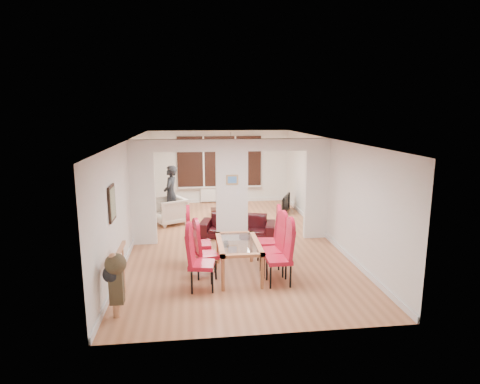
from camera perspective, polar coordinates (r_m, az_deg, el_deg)
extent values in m
cube|color=#B16E47|center=(10.43, -1.14, -6.85)|extent=(5.00, 9.00, 0.01)
cube|color=white|center=(10.10, -1.17, 0.17)|extent=(5.00, 0.18, 2.60)
cube|color=black|center=(14.44, -2.93, 4.37)|extent=(3.00, 0.08, 1.80)
cube|color=white|center=(14.60, -2.87, -0.33)|extent=(1.40, 0.08, 0.50)
sphere|color=orange|center=(13.27, -1.31, 6.58)|extent=(0.36, 0.36, 0.36)
cube|color=gray|center=(7.79, -17.75, -1.52)|extent=(0.04, 0.52, 0.67)
cube|color=#4C8CD8|center=(9.95, -1.12, 1.76)|extent=(0.30, 0.03, 0.25)
imported|color=black|center=(10.65, -0.33, -4.85)|extent=(2.09, 1.21, 0.57)
imported|color=beige|center=(12.00, -9.94, -2.64)|extent=(1.13, 1.14, 0.78)
imported|color=black|center=(12.09, -9.82, -0.29)|extent=(0.70, 0.55, 1.70)
imported|color=black|center=(13.32, 6.19, -1.60)|extent=(0.95, 0.53, 0.57)
cylinder|color=#143F19|center=(12.74, -2.37, -1.86)|extent=(0.07, 0.07, 0.28)
imported|color=#321811|center=(12.77, -2.34, -2.36)|extent=(0.21, 0.21, 0.05)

